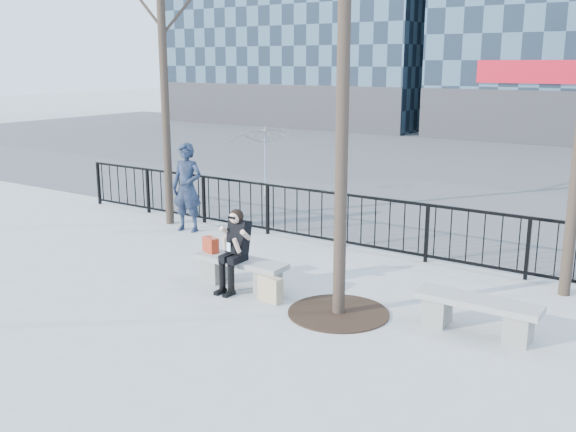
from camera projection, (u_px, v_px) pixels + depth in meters
The scene contains 12 objects.
ground at pixel (241, 287), 10.57m from camera, with size 120.00×120.00×0.00m, color #A2A19C.
street_surface at pixel (502, 167), 22.68m from camera, with size 60.00×23.00×0.01m, color #474747.
railing at pixel (332, 219), 12.86m from camera, with size 14.00×0.06×1.10m.
tree_left at pixel (161, 2), 13.61m from camera, with size 2.80×2.80×6.50m.
tree_grate at pixel (338, 313), 9.45m from camera, with size 1.50×1.50×0.02m, color black.
bench_main at pixel (241, 270), 10.50m from camera, with size 1.65×0.46×0.49m.
bench_second at pixel (477, 312), 8.71m from camera, with size 1.68×0.47×0.50m.
seated_woman at pixel (234, 250), 10.28m from camera, with size 0.50×0.64×1.34m.
handbag at pixel (211, 245), 10.79m from camera, with size 0.31×0.15×0.26m, color #A22B14.
shopping_bag at pixel (270, 289), 9.90m from camera, with size 0.42×0.16×0.40m, color #C8B28D.
standing_man at pixel (187, 188), 13.88m from camera, with size 0.71×0.46×1.93m, color black.
vendor_umbrella at pixel (265, 162), 17.39m from camera, with size 2.12×2.17×1.95m, color gold.
Camera 1 is at (6.21, -7.88, 3.61)m, focal length 40.00 mm.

